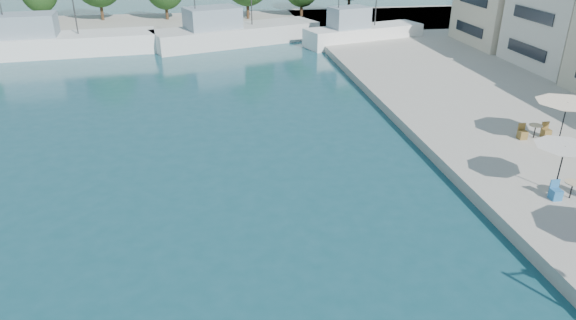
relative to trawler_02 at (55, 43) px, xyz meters
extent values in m
cube|color=#ADA79C|center=(11.20, 11.20, -0.77)|extent=(90.00, 16.00, 0.60)
cube|color=beige|center=(43.20, -4.80, 3.28)|extent=(8.60, 8.50, 7.50)
cube|color=white|center=(0.45, 0.05, -0.37)|extent=(17.77, 6.33, 2.20)
cube|color=gray|center=(-2.14, -0.23, 1.73)|extent=(5.56, 4.01, 2.00)
cylinder|color=#2D2D2D|center=(-3.87, -0.41, 3.73)|extent=(0.10, 0.10, 6.00)
cube|color=silver|center=(17.19, 1.99, -0.37)|extent=(17.54, 9.84, 2.20)
cube|color=gray|center=(14.78, 1.14, 1.73)|extent=(5.95, 4.91, 2.00)
cube|color=white|center=(29.92, -0.20, -0.37)|extent=(12.82, 6.57, 2.20)
cube|color=gray|center=(28.13, -0.72, 1.73)|extent=(4.27, 3.43, 2.00)
cylinder|color=#3F2B19|center=(-4.95, 15.45, 0.93)|extent=(0.36, 0.36, 2.80)
cylinder|color=#3F2B19|center=(1.87, 15.15, 1.65)|extent=(0.36, 0.36, 4.23)
cylinder|color=#3F2B19|center=(9.55, 14.31, 1.18)|extent=(0.36, 0.36, 3.29)
cylinder|color=#3F2B19|center=(19.31, 13.41, 1.63)|extent=(0.36, 0.36, 4.19)
cylinder|color=#3F2B19|center=(26.10, 14.21, 1.09)|extent=(0.36, 0.36, 3.11)
cylinder|color=black|center=(28.66, -33.27, 0.60)|extent=(0.06, 0.06, 2.14)
cone|color=silver|center=(28.66, -33.27, 1.42)|extent=(2.53, 2.53, 0.50)
cylinder|color=black|center=(32.05, -28.58, 0.71)|extent=(0.06, 0.06, 2.35)
cone|color=#FBE4C3|center=(32.05, -28.58, 1.63)|extent=(3.16, 3.16, 0.50)
cylinder|color=black|center=(28.91, -33.93, -0.10)|extent=(0.06, 0.06, 0.74)
cylinder|color=#BDAD8B|center=(28.91, -33.93, 0.27)|extent=(0.70, 0.70, 0.04)
cube|color=#296AA4|center=(28.21, -33.93, -0.24)|extent=(0.42, 0.42, 0.46)
cylinder|color=black|center=(31.34, -27.51, -0.10)|extent=(0.06, 0.06, 0.74)
cylinder|color=#BDAD8B|center=(31.34, -27.51, 0.27)|extent=(0.70, 0.70, 0.04)
cube|color=brown|center=(32.04, -27.51, -0.24)|extent=(0.42, 0.42, 0.46)
cube|color=brown|center=(30.64, -27.51, -0.24)|extent=(0.42, 0.42, 0.46)
camera|label=1|loc=(14.00, -51.00, 10.21)|focal=32.00mm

